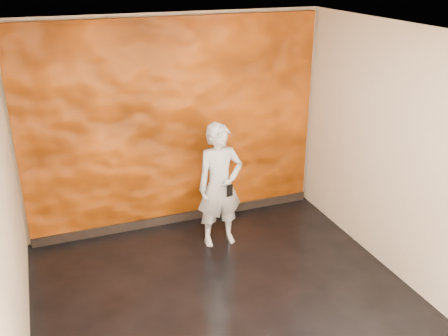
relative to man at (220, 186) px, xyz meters
The scene contains 5 objects.
room 1.40m from the man, 105.73° to the right, with size 4.02×4.02×2.81m.
feature_wall 1.00m from the man, 114.75° to the left, with size 3.90×0.06×2.75m, color #D0570C.
baseboard 1.08m from the man, 115.97° to the left, with size 3.90×0.04×0.12m, color black.
man is the anchor object (origin of this frame).
phone 0.26m from the man, 83.57° to the right, with size 0.08×0.02×0.15m, color black.
Camera 1 is at (-1.59, -4.03, 3.40)m, focal length 40.00 mm.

